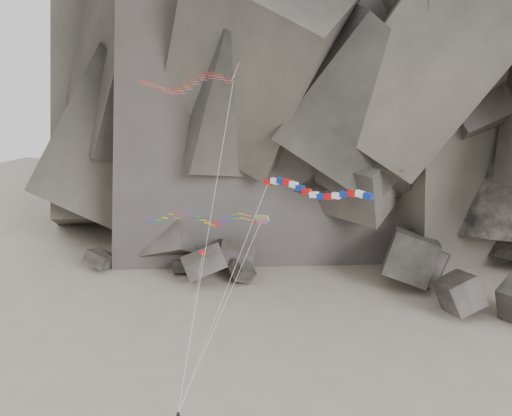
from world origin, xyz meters
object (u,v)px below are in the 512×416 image
(delta_kite, at_px, (181,83))
(pennant_kite, at_px, (199,274))
(parafoil_kite, at_px, (198,217))
(banner_kite, at_px, (314,191))

(delta_kite, relative_size, pennant_kite, 2.38)
(parafoil_kite, bearing_deg, pennant_kite, -51.74)
(delta_kite, distance_m, pennant_kite, 18.97)
(delta_kite, xyz_separation_m, parafoil_kite, (0.04, 2.98, -13.73))
(delta_kite, height_order, parafoil_kite, delta_kite)
(delta_kite, bearing_deg, parafoil_kite, 76.23)
(parafoil_kite, bearing_deg, banner_kite, -10.22)
(pennant_kite, bearing_deg, banner_kite, -49.37)
(banner_kite, xyz_separation_m, parafoil_kite, (-13.48, 6.43, -4.99))
(banner_kite, distance_m, parafoil_kite, 15.74)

